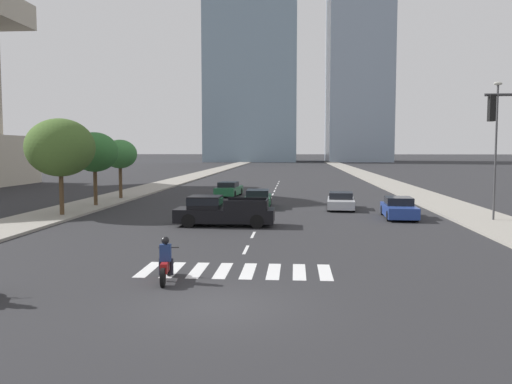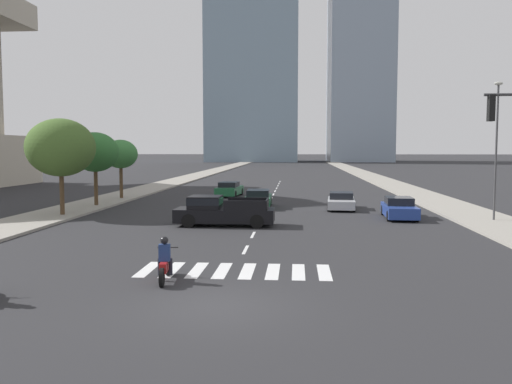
% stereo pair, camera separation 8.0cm
% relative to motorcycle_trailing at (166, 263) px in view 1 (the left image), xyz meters
% --- Properties ---
extents(ground_plane, '(800.00, 800.00, 0.00)m').
position_rel_motorcycle_trailing_xyz_m(ground_plane, '(2.11, -2.71, -0.58)').
color(ground_plane, '#28282B').
extents(sidewalk_east, '(4.00, 260.00, 0.15)m').
position_rel_motorcycle_trailing_xyz_m(sidewalk_east, '(15.56, 27.29, -0.51)').
color(sidewalk_east, gray).
rests_on(sidewalk_east, ground).
extents(sidewalk_west, '(4.00, 260.00, 0.15)m').
position_rel_motorcycle_trailing_xyz_m(sidewalk_west, '(-11.35, 27.29, -0.51)').
color(sidewalk_west, gray).
rests_on(sidewalk_west, ground).
extents(crosswalk_near, '(6.75, 2.51, 0.01)m').
position_rel_motorcycle_trailing_xyz_m(crosswalk_near, '(2.11, 1.63, -0.58)').
color(crosswalk_near, silver).
rests_on(crosswalk_near, ground).
extents(lane_divider_center, '(0.14, 50.00, 0.01)m').
position_rel_motorcycle_trailing_xyz_m(lane_divider_center, '(2.11, 29.63, -0.58)').
color(lane_divider_center, silver).
rests_on(lane_divider_center, ground).
extents(motorcycle_trailing, '(0.70, 2.18, 1.49)m').
position_rel_motorcycle_trailing_xyz_m(motorcycle_trailing, '(0.00, 0.00, 0.00)').
color(motorcycle_trailing, black).
rests_on(motorcycle_trailing, ground).
extents(pickup_truck, '(5.54, 2.09, 1.67)m').
position_rel_motorcycle_trailing_xyz_m(pickup_truck, '(-0.01, 12.74, 0.23)').
color(pickup_truck, black).
rests_on(pickup_truck, ground).
extents(sedan_blue_0, '(2.02, 4.52, 1.30)m').
position_rel_motorcycle_trailing_xyz_m(sedan_blue_0, '(10.66, 16.80, 0.02)').
color(sedan_blue_0, navy).
rests_on(sedan_blue_0, ground).
extents(sedan_green_1, '(2.21, 4.50, 1.31)m').
position_rel_motorcycle_trailing_xyz_m(sedan_green_1, '(-1.82, 31.45, 0.03)').
color(sedan_green_1, '#1E6038').
rests_on(sedan_green_1, ground).
extents(sedan_silver_2, '(2.19, 4.61, 1.20)m').
position_rel_motorcycle_trailing_xyz_m(sedan_silver_2, '(7.47, 21.58, -0.02)').
color(sedan_silver_2, '#B7BABF').
rests_on(sedan_silver_2, ground).
extents(sedan_green_3, '(1.93, 4.65, 1.33)m').
position_rel_motorcycle_trailing_xyz_m(sedan_green_3, '(1.49, 22.21, 0.04)').
color(sedan_green_3, '#1E6038').
rests_on(sedan_green_3, ground).
extents(street_lamp_east, '(0.50, 0.24, 8.02)m').
position_rel_motorcycle_trailing_xyz_m(street_lamp_east, '(15.86, 15.33, 4.18)').
color(street_lamp_east, '#3F3F42').
rests_on(street_lamp_east, sidewalk_east).
extents(street_tree_nearest, '(4.30, 4.30, 6.07)m').
position_rel_motorcycle_trailing_xyz_m(street_tree_nearest, '(-10.55, 15.89, 3.80)').
color(street_tree_nearest, '#4C3823').
rests_on(street_tree_nearest, sidewalk_west).
extents(street_tree_second, '(3.43, 3.43, 5.38)m').
position_rel_motorcycle_trailing_xyz_m(street_tree_second, '(-10.55, 21.69, 3.47)').
color(street_tree_second, '#4C3823').
rests_on(street_tree_second, sidewalk_west).
extents(street_tree_third, '(2.85, 2.85, 4.92)m').
position_rel_motorcycle_trailing_xyz_m(street_tree_third, '(-10.55, 27.46, 3.26)').
color(street_tree_third, '#4C3823').
rests_on(street_tree_third, sidewalk_west).
extents(office_tower_left_skyline, '(29.68, 27.67, 106.44)m').
position_rel_motorcycle_trailing_xyz_m(office_tower_left_skyline, '(-10.27, 165.50, 47.52)').
color(office_tower_left_skyline, '#7A93A8').
rests_on(office_tower_left_skyline, ground).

